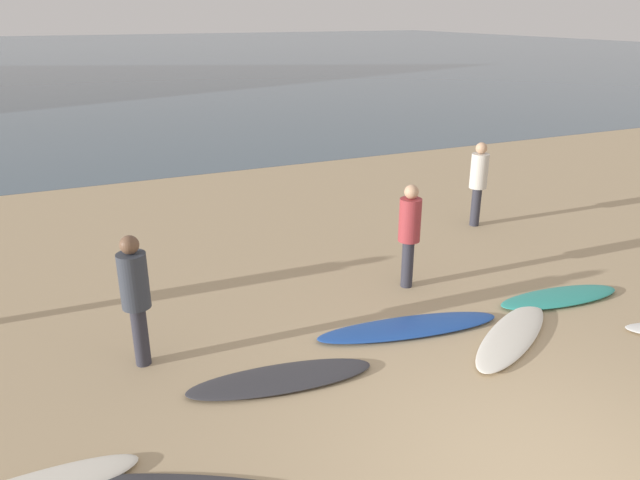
{
  "coord_description": "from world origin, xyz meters",
  "views": [
    {
      "loc": [
        -3.47,
        -2.89,
        3.89
      ],
      "look_at": [
        0.02,
        4.89,
        0.6
      ],
      "focal_mm": 33.42,
      "sensor_mm": 36.0,
      "label": 1
    }
  ],
  "objects_px": {
    "surfboard_4": "(409,327)",
    "surfboard_5": "(512,336)",
    "surfboard_6": "(559,297)",
    "person_3": "(479,177)",
    "person_1": "(135,291)",
    "person_2": "(409,228)",
    "surfboard_3": "(281,379)"
  },
  "relations": [
    {
      "from": "surfboard_4",
      "to": "surfboard_5",
      "type": "xyz_separation_m",
      "value": [
        1.07,
        -0.72,
        0.0
      ]
    },
    {
      "from": "surfboard_6",
      "to": "person_3",
      "type": "distance_m",
      "value": 3.36
    },
    {
      "from": "surfboard_5",
      "to": "person_3",
      "type": "xyz_separation_m",
      "value": [
        2.27,
        3.69,
        0.91
      ]
    },
    {
      "from": "surfboard_5",
      "to": "surfboard_4",
      "type": "bearing_deg",
      "value": 115.22
    },
    {
      "from": "person_1",
      "to": "person_2",
      "type": "xyz_separation_m",
      "value": [
        3.96,
        0.55,
        -0.02
      ]
    },
    {
      "from": "surfboard_5",
      "to": "surfboard_6",
      "type": "xyz_separation_m",
      "value": [
        1.37,
        0.58,
        -0.0
      ]
    },
    {
      "from": "surfboard_3",
      "to": "person_2",
      "type": "height_order",
      "value": "person_2"
    },
    {
      "from": "person_1",
      "to": "person_2",
      "type": "bearing_deg",
      "value": -46.1
    },
    {
      "from": "person_3",
      "to": "surfboard_5",
      "type": "bearing_deg",
      "value": -154.54
    },
    {
      "from": "surfboard_4",
      "to": "surfboard_3",
      "type": "bearing_deg",
      "value": -159.12
    },
    {
      "from": "surfboard_4",
      "to": "person_1",
      "type": "bearing_deg",
      "value": 178.53
    },
    {
      "from": "surfboard_4",
      "to": "person_2",
      "type": "xyz_separation_m",
      "value": [
        0.69,
        1.16,
        0.89
      ]
    },
    {
      "from": "surfboard_4",
      "to": "person_3",
      "type": "relative_size",
      "value": 1.53
    },
    {
      "from": "surfboard_6",
      "to": "person_1",
      "type": "relative_size",
      "value": 1.2
    },
    {
      "from": "surfboard_4",
      "to": "person_2",
      "type": "distance_m",
      "value": 1.62
    },
    {
      "from": "surfboard_4",
      "to": "person_1",
      "type": "relative_size",
      "value": 1.53
    },
    {
      "from": "surfboard_6",
      "to": "person_1",
      "type": "height_order",
      "value": "person_1"
    },
    {
      "from": "surfboard_5",
      "to": "surfboard_6",
      "type": "height_order",
      "value": "surfboard_5"
    },
    {
      "from": "surfboard_6",
      "to": "person_2",
      "type": "relative_size",
      "value": 1.22
    },
    {
      "from": "surfboard_3",
      "to": "person_2",
      "type": "relative_size",
      "value": 1.34
    },
    {
      "from": "surfboard_4",
      "to": "person_2",
      "type": "relative_size",
      "value": 1.56
    },
    {
      "from": "surfboard_6",
      "to": "person_1",
      "type": "bearing_deg",
      "value": 178.14
    },
    {
      "from": "surfboard_3",
      "to": "person_3",
      "type": "bearing_deg",
      "value": 40.16
    },
    {
      "from": "person_1",
      "to": "surfboard_3",
      "type": "bearing_deg",
      "value": -90.96
    },
    {
      "from": "person_2",
      "to": "person_3",
      "type": "distance_m",
      "value": 3.22
    },
    {
      "from": "surfboard_4",
      "to": "surfboard_6",
      "type": "distance_m",
      "value": 2.45
    },
    {
      "from": "surfboard_5",
      "to": "person_3",
      "type": "height_order",
      "value": "person_3"
    },
    {
      "from": "surfboard_3",
      "to": "surfboard_6",
      "type": "height_order",
      "value": "surfboard_6"
    },
    {
      "from": "person_2",
      "to": "surfboard_4",
      "type": "bearing_deg",
      "value": 28.94
    },
    {
      "from": "person_2",
      "to": "person_3",
      "type": "height_order",
      "value": "person_3"
    },
    {
      "from": "surfboard_3",
      "to": "surfboard_5",
      "type": "relative_size",
      "value": 1.04
    },
    {
      "from": "person_2",
      "to": "person_1",
      "type": "bearing_deg",
      "value": -22.7
    }
  ]
}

